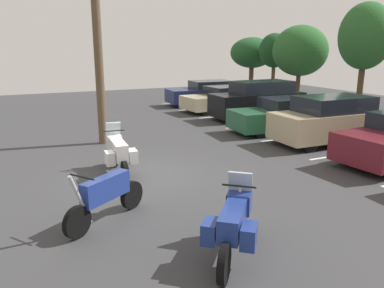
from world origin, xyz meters
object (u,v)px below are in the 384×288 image
motorcycle_second (105,196)px  utility_pole (97,39)px  car_black (258,100)px  motorcycle_touring (118,152)px  car_navy (206,93)px  car_green (286,115)px  car_champagne (221,99)px  car_tan (329,120)px  motorcycle_third (234,222)px

motorcycle_second → utility_pole: (-6.78, 1.42, 3.21)m
motorcycle_second → car_black: size_ratio=0.41×
motorcycle_touring → car_navy: (-10.84, 8.35, 0.10)m
car_green → car_navy: bearing=177.1°
car_champagne → car_green: bearing=-0.9°
car_champagne → car_black: bearing=12.2°
utility_pole → car_tan: bearing=65.4°
motorcycle_third → car_black: car_black is taller
car_champagne → car_black: 2.79m
car_green → motorcycle_third: bearing=-42.9°
car_tan → motorcycle_third: bearing=-53.5°
car_green → car_tan: bearing=3.8°
motorcycle_second → motorcycle_touring: bearing=160.9°
car_black → utility_pole: size_ratio=0.64×
motorcycle_touring → car_tan: size_ratio=0.52×
car_black → utility_pole: (1.85, -8.23, 2.87)m
car_navy → car_tan: car_tan is taller
motorcycle_touring → motorcycle_third: size_ratio=1.26×
motorcycle_second → car_champagne: size_ratio=0.44×
car_green → utility_pole: 8.25m
car_black → car_champagne: bearing=-167.8°
motorcycle_second → motorcycle_third: (2.25, 1.71, 0.04)m
motorcycle_touring → motorcycle_second: motorcycle_touring is taller
car_navy → utility_pole: 11.10m
car_black → motorcycle_second: bearing=-48.2°
car_navy → car_champagne: car_navy is taller
utility_pole → car_black: bearing=102.6°
motorcycle_touring → car_black: car_black is taller
motorcycle_touring → utility_pole: utility_pole is taller
car_black → car_green: 3.13m
motorcycle_touring → motorcycle_second: size_ratio=1.15×
motorcycle_third → utility_pole: size_ratio=0.24×
motorcycle_touring → car_green: bearing=107.8°
car_navy → car_champagne: 2.55m
car_green → car_tan: size_ratio=1.14×
motorcycle_touring → car_black: 10.26m
utility_pole → car_navy: bearing=131.7°
motorcycle_second → motorcycle_third: motorcycle_third is taller
motorcycle_touring → car_navy: car_navy is taller
motorcycle_touring → motorcycle_second: (3.04, -1.05, -0.06)m
motorcycle_third → car_navy: size_ratio=0.37×
car_navy → utility_pole: size_ratio=0.65×
car_black → car_green: bearing=-12.5°
utility_pole → motorcycle_second: bearing=-11.8°
motorcycle_third → car_black: size_ratio=0.37×
car_black → car_tan: bearing=-5.6°
car_navy → car_tan: size_ratio=1.12×
motorcycle_third → car_tan: bearing=126.5°
car_champagne → car_tan: (8.10, 0.07, 0.21)m
car_navy → motorcycle_third: bearing=-25.5°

